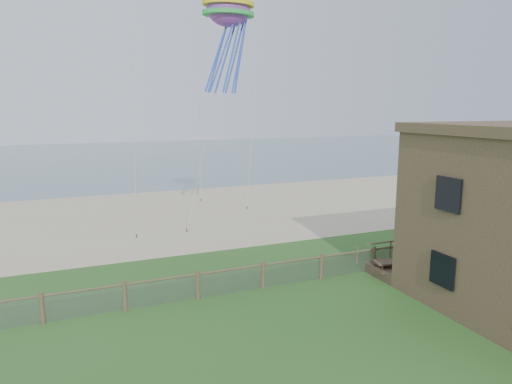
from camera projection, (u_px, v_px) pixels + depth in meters
ground at (334, 354)px, 15.08m from camera, size 160.00×160.00×0.00m
sand_beach at (181, 213)px, 35.09m from camera, size 72.00×20.00×0.02m
ocean at (120, 157)px, 75.11m from camera, size 160.00×68.00×0.02m
chainlink_fence at (263, 277)px, 20.43m from camera, size 36.20×0.20×1.25m
motel_deck at (493, 255)px, 24.43m from camera, size 15.00×2.00×0.50m
picnic_table at (395, 267)px, 21.99m from camera, size 2.36×1.99×0.87m
octopus_kite at (229, 39)px, 25.68m from camera, size 3.05×2.19×6.17m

